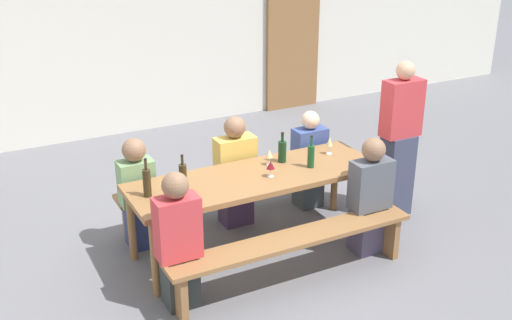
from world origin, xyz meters
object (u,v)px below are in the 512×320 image
Objects in this scene: tasting_table at (256,182)px; wine_glass_2 at (269,154)px; seated_guest_far_0 at (137,195)px; standing_host at (399,143)px; seated_guest_near_0 at (178,243)px; seated_guest_near_1 at (370,198)px; wooden_door at (293,42)px; bench_near at (293,246)px; seated_guest_far_2 at (309,162)px; wine_bottle_0 at (311,156)px; wine_bottle_2 at (147,182)px; wine_glass_1 at (330,142)px; seated_guest_far_1 at (235,174)px; wine_glass_0 at (271,166)px; wine_bottle_3 at (183,177)px; bench_far at (225,186)px; wine_bottle_1 at (282,151)px.

wine_glass_2 is at bearing 34.93° from tasting_table.
seated_guest_far_0 is at bearing 151.07° from tasting_table.
wine_glass_2 is 1.41m from standing_host.
seated_guest_near_0 is (-0.97, -0.54, -0.11)m from tasting_table.
seated_guest_near_0 reaches higher than seated_guest_near_1.
wooden_door is 13.59× the size of wine_glass_2.
wine_glass_2 is at bearing -59.89° from seated_guest_near_0.
seated_guest_far_2 is at bearing 53.23° from bench_near.
wine_bottle_0 is 0.39m from wine_glass_2.
wine_bottle_2 is 1.89× the size of wine_glass_1.
wine_glass_2 is 0.13× the size of seated_guest_far_1.
wine_glass_0 is at bearing -41.39° from tasting_table.
seated_guest_near_1 reaches higher than wine_bottle_3.
standing_host is (1.40, -0.19, -0.07)m from wine_glass_2.
wooden_door is 3.81m from standing_host.
wine_bottle_0 is 0.92× the size of wine_bottle_2.
wine_bottle_3 is (-3.25, -3.65, -0.17)m from wooden_door.
tasting_table is 15.69× the size of wine_glass_0.
wine_glass_0 is 0.70m from seated_guest_far_1.
wine_glass_0 is at bearing 60.89° from seated_guest_near_1.
bench_far is (-2.54, -2.97, -0.69)m from wooden_door.
wine_glass_2 is (0.22, 0.16, 0.18)m from tasting_table.
seated_guest_far_2 is (0.54, 0.37, -0.35)m from wine_bottle_1.
seated_guest_far_0 is 1.01m from seated_guest_far_1.
bench_near is at bearing -99.71° from wine_glass_0.
wine_glass_0 is (0.81, -0.09, -0.02)m from wine_bottle_3.
wine_glass_1 is 0.74m from seated_guest_near_1.
standing_host reaches higher than seated_guest_near_1.
seated_guest_far_1 reaches higher than wine_glass_0.
seated_guest_near_1 is at bearing -88.34° from wine_glass_1.
bench_far is 6.82× the size of wine_bottle_3.
wine_glass_1 is at bearing 77.61° from seated_guest_far_0.
wine_bottle_3 reaches higher than tasting_table.
wooden_door is 1.83× the size of seated_guest_far_1.
tasting_table is 1.11m from seated_guest_near_0.
wine_bottle_3 is at bearing 173.57° from wine_glass_0.
tasting_table is 0.33m from wine_glass_2.
wooden_door is at bearing 152.45° from seated_guest_far_2.
wine_bottle_3 is 1.73m from seated_guest_near_1.
tasting_table is 1.07m from seated_guest_far_2.
bench_far is at bearing 97.49° from wine_glass_0.
seated_guest_near_0 is at bearing -128.44° from bench_far.
wooden_door is at bearing 131.64° from seated_guest_far_0.
seated_guest_near_1 is at bearing -53.54° from bench_far.
seated_guest_far_0 is (-0.97, 0.54, -0.14)m from tasting_table.
seated_guest_near_0 is 2.65m from standing_host.
wine_bottle_0 reaches higher than wine_glass_1.
bench_near is 0.78m from wine_glass_0.
bench_near is 1.98× the size of seated_guest_far_1.
wine_glass_0 is (-0.44, -0.02, -0.01)m from wine_bottle_0.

